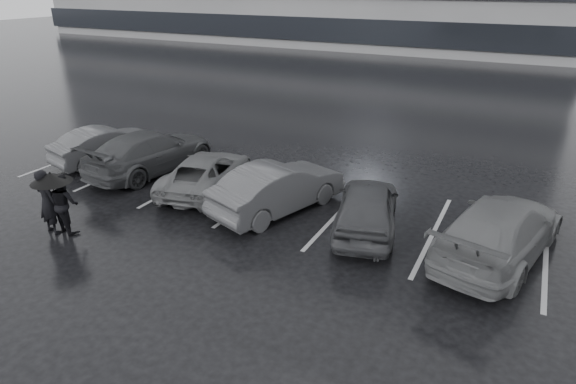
# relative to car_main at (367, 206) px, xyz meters

# --- Properties ---
(ground) EXTENTS (160.00, 160.00, 0.00)m
(ground) POSITION_rel_car_main_xyz_m (-1.64, -1.95, -0.69)
(ground) COLOR black
(ground) RESTS_ON ground
(car_main) EXTENTS (2.58, 4.33, 1.38)m
(car_main) POSITION_rel_car_main_xyz_m (0.00, 0.00, 0.00)
(car_main) COLOR black
(car_main) RESTS_ON ground
(car_west_a) EXTENTS (2.87, 4.71, 1.47)m
(car_west_a) POSITION_rel_car_main_xyz_m (-2.76, -0.03, 0.04)
(car_west_a) COLOR #2C2C2F
(car_west_a) RESTS_ON ground
(car_west_b) EXTENTS (2.90, 4.67, 1.21)m
(car_west_b) POSITION_rel_car_main_xyz_m (-5.60, 0.26, -0.09)
(car_west_b) COLOR #444547
(car_west_b) RESTS_ON ground
(car_west_c) EXTENTS (2.66, 5.31, 1.48)m
(car_west_c) POSITION_rel_car_main_xyz_m (-8.41, 0.74, 0.05)
(car_west_c) COLOR black
(car_west_c) RESTS_ON ground
(car_west_d) EXTENTS (2.36, 4.28, 1.34)m
(car_west_d) POSITION_rel_car_main_xyz_m (-10.62, 0.75, -0.02)
(car_west_d) COLOR #2C2C2F
(car_west_d) RESTS_ON ground
(car_east) EXTENTS (3.17, 5.43, 1.48)m
(car_east) POSITION_rel_car_main_xyz_m (3.39, 0.12, 0.05)
(car_east) COLOR #444547
(car_east) RESTS_ON ground
(pedestrian_left) EXTENTS (0.71, 0.50, 1.84)m
(pedestrian_left) POSITION_rel_car_main_xyz_m (-7.64, -4.14, 0.23)
(pedestrian_left) COLOR black
(pedestrian_left) RESTS_ON ground
(pedestrian_right) EXTENTS (0.91, 0.76, 1.68)m
(pedestrian_right) POSITION_rel_car_main_xyz_m (-7.31, -3.89, 0.15)
(pedestrian_right) COLOR black
(pedestrian_right) RESTS_ON ground
(umbrella) EXTENTS (1.06, 1.06, 1.80)m
(umbrella) POSITION_rel_car_main_xyz_m (-7.41, -4.06, 0.95)
(umbrella) COLOR black
(umbrella) RESTS_ON ground
(stall_stripes) EXTENTS (19.72, 5.00, 0.00)m
(stall_stripes) POSITION_rel_car_main_xyz_m (-2.44, 0.55, -0.69)
(stall_stripes) COLOR #A0A0A2
(stall_stripes) RESTS_ON ground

